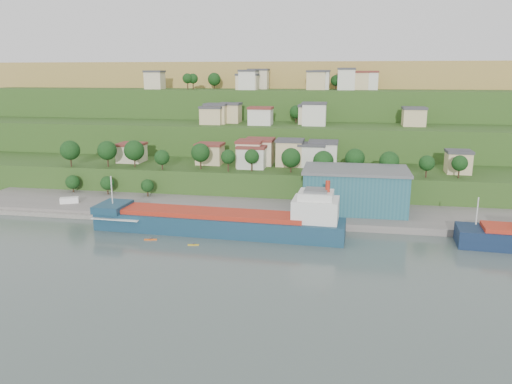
% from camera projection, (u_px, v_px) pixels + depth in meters
% --- Properties ---
extents(ground, '(500.00, 500.00, 0.00)m').
position_uv_depth(ground, '(223.00, 242.00, 128.46)').
color(ground, '#43524E').
rests_on(ground, ground).
extents(quay, '(220.00, 26.00, 4.00)m').
position_uv_depth(quay, '(309.00, 216.00, 151.83)').
color(quay, slate).
rests_on(quay, ground).
extents(pebble_beach, '(40.00, 18.00, 2.40)m').
position_uv_depth(pebble_beach, '(72.00, 210.00, 158.97)').
color(pebble_beach, slate).
rests_on(pebble_beach, ground).
extents(hillside, '(360.00, 211.41, 96.00)m').
position_uv_depth(hillside, '(293.00, 148.00, 289.91)').
color(hillside, '#284719').
rests_on(hillside, ground).
extents(cargo_ship_near, '(68.89, 13.30, 17.62)m').
position_uv_depth(cargo_ship_near, '(226.00, 223.00, 135.30)').
color(cargo_ship_near, '#143A4B').
rests_on(cargo_ship_near, ground).
extents(warehouse, '(31.05, 19.08, 12.80)m').
position_uv_depth(warehouse, '(355.00, 189.00, 150.14)').
color(warehouse, '#205462').
rests_on(warehouse, quay).
extents(caravan, '(6.07, 4.48, 2.62)m').
position_uv_depth(caravan, '(69.00, 201.00, 159.46)').
color(caravan, white).
rests_on(caravan, pebble_beach).
extents(dinghy, '(4.69, 2.24, 0.90)m').
position_uv_depth(dinghy, '(110.00, 208.00, 154.58)').
color(dinghy, silver).
rests_on(dinghy, pebble_beach).
extents(kayak_orange, '(3.36, 1.27, 0.83)m').
position_uv_depth(kayak_orange, '(151.00, 239.00, 130.31)').
color(kayak_orange, '#E25814').
rests_on(kayak_orange, ground).
extents(kayak_yellow, '(2.87, 1.01, 0.71)m').
position_uv_depth(kayak_yellow, '(193.00, 244.00, 126.32)').
color(kayak_yellow, gold).
rests_on(kayak_yellow, ground).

